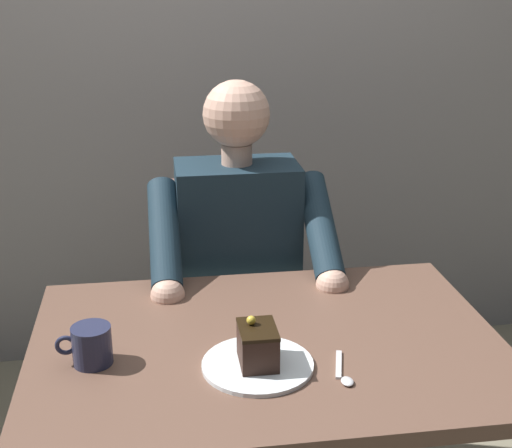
% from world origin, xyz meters
% --- Properties ---
extents(dining_table, '(1.08, 0.76, 0.74)m').
position_xyz_m(dining_table, '(0.00, 0.00, 0.65)').
color(dining_table, brown).
rests_on(dining_table, ground).
extents(chair, '(0.42, 0.42, 0.91)m').
position_xyz_m(chair, '(0.00, -0.66, 0.50)').
color(chair, brown).
rests_on(chair, ground).
extents(seated_person, '(0.53, 0.58, 1.25)m').
position_xyz_m(seated_person, '(0.00, -0.48, 0.65)').
color(seated_person, '#192C38').
rests_on(seated_person, ground).
extents(dessert_plate, '(0.24, 0.24, 0.01)m').
position_xyz_m(dessert_plate, '(0.04, 0.11, 0.75)').
color(dessert_plate, white).
rests_on(dessert_plate, dining_table).
extents(cake_slice, '(0.08, 0.11, 0.10)m').
position_xyz_m(cake_slice, '(0.04, 0.11, 0.79)').
color(cake_slice, '#321F17').
rests_on(cake_slice, dessert_plate).
extents(coffee_cup, '(0.12, 0.09, 0.09)m').
position_xyz_m(coffee_cup, '(0.39, 0.04, 0.79)').
color(coffee_cup, '#262A45').
rests_on(coffee_cup, dining_table).
extents(dessert_spoon, '(0.04, 0.14, 0.01)m').
position_xyz_m(dessert_spoon, '(-0.13, 0.17, 0.74)').
color(dessert_spoon, silver).
rests_on(dessert_spoon, dining_table).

